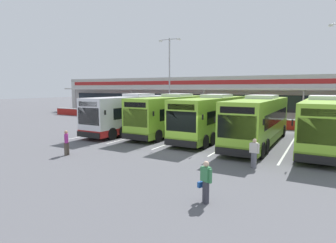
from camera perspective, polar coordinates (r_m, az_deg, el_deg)
name	(u,v)px	position (r m, az deg, el deg)	size (l,w,h in m)	color
ground_plane	(182,151)	(19.42, 2.77, -6.09)	(200.00, 200.00, 0.00)	#56565B
terminal_building	(261,97)	(44.68, 18.42, 4.78)	(70.00, 13.00, 6.00)	#B7B7B2
red_barrier_wall	(239,122)	(32.78, 14.15, -0.01)	(60.00, 0.40, 1.10)	maroon
coach_bus_leftmost	(133,114)	(28.12, -7.04, 1.57)	(2.99, 12.18, 3.78)	silver
coach_bus_left_centre	(173,115)	(26.88, 0.95, 1.38)	(2.99, 12.18, 3.78)	#8CC633
coach_bus_centre	(212,117)	(24.75, 9.02, 0.83)	(2.99, 12.18, 3.78)	#8CC633
coach_bus_right_centre	(259,121)	(22.77, 17.94, 0.06)	(2.99, 12.18, 3.78)	#8CC633
coach_bus_rightmost	(323,124)	(22.82, 28.99, -0.45)	(2.99, 12.18, 3.78)	#8CC633
bay_stripe_far_west	(118,129)	(30.05, -10.16, -1.57)	(0.14, 13.00, 0.01)	silver
bay_stripe_west	(151,132)	(27.61, -3.40, -2.21)	(0.14, 13.00, 0.01)	silver
bay_stripe_mid_west	(190,136)	(25.62, 4.55, -2.93)	(0.14, 13.00, 0.01)	silver
bay_stripe_centre	(236,140)	(24.20, 13.64, -3.68)	(0.14, 13.00, 0.01)	silver
bay_stripe_mid_east	(290,145)	(23.46, 23.60, -4.40)	(0.14, 13.00, 0.01)	silver
pedestrian_with_handbag	(206,181)	(10.93, 7.65, -11.81)	(0.63, 0.48, 1.62)	#33333D
pedestrian_in_dark_coat	(66,142)	(19.31, -19.93, -3.92)	(0.45, 0.44, 1.62)	#4C4238
pedestrian_child	(254,152)	(16.03, 17.10, -5.96)	(0.54, 0.32, 1.62)	slate
lamp_post_west	(169,74)	(38.89, 0.30, 9.71)	(3.24, 0.28, 11.00)	#9E9EA3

